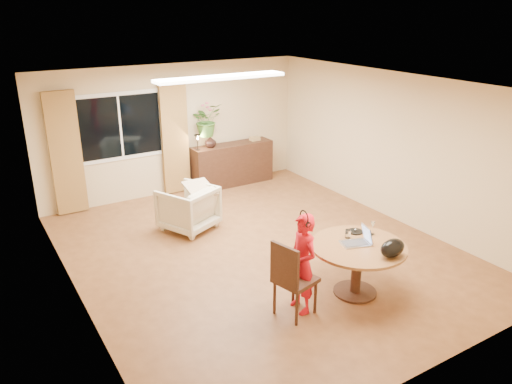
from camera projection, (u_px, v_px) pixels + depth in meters
floor at (261, 251)px, 7.87m from camera, size 6.50×6.50×0.00m
ceiling at (261, 85)px, 6.96m from camera, size 6.50×6.50×0.00m
wall_back at (175, 130)px, 10.01m from camera, size 5.50×0.00×5.50m
wall_left at (70, 210)px, 6.07m from camera, size 0.00×6.50×6.50m
wall_right at (393, 147)px, 8.76m from camera, size 0.00×6.50×6.50m
window at (120, 127)px, 9.38m from camera, size 1.70×0.03×1.30m
curtain_left at (66, 154)px, 8.93m from camera, size 0.55×0.08×2.25m
curtain_right at (175, 138)px, 9.96m from camera, size 0.55×0.08×2.25m
ceiling_panel at (221, 77)px, 7.93m from camera, size 2.20×0.35×0.05m
dining_table at (358, 255)px, 6.54m from camera, size 1.25×1.25×0.71m
dining_chair at (296, 278)px, 6.12m from camera, size 0.58×0.55×1.02m
child at (302, 264)px, 6.15m from camera, size 0.49×0.34×1.30m
laptop at (355, 235)px, 6.48m from camera, size 0.43×0.35×0.25m
tumbler at (348, 234)px, 6.68m from camera, size 0.10×0.10×0.11m
wine_glass at (373, 228)px, 6.75m from camera, size 0.07×0.07×0.19m
pot_lid at (355, 231)px, 6.85m from camera, size 0.26×0.26×0.03m
handbag at (393, 248)px, 6.15m from camera, size 0.39×0.28×0.24m
armchair at (188, 208)px, 8.54m from camera, size 1.10×1.11×0.77m
throw at (200, 184)px, 8.50m from camera, size 0.47×0.56×0.03m
sideboard at (232, 164)px, 10.69m from camera, size 1.79×0.44×0.89m
vase at (210, 141)px, 10.24m from camera, size 0.27×0.27×0.25m
bouquet at (206, 120)px, 10.04m from camera, size 0.70×0.64×0.66m
book_stack at (255, 138)px, 10.79m from camera, size 0.23×0.18×0.08m
desk_lamp at (197, 142)px, 10.03m from camera, size 0.16×0.16×0.33m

